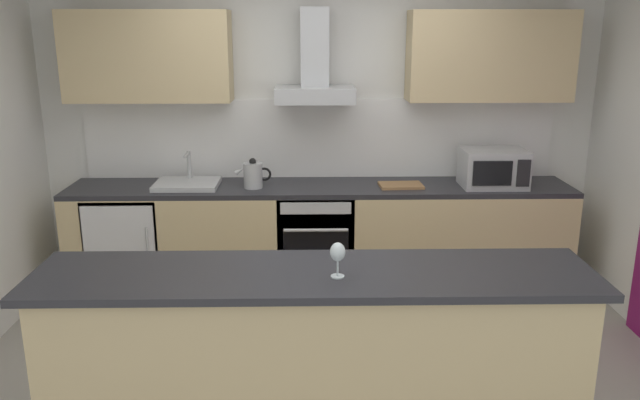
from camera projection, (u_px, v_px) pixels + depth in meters
ground at (325, 382)px, 3.93m from camera, size 5.58×4.50×0.02m
wall_back at (319, 129)px, 5.32m from camera, size 5.58×0.12×2.60m
backsplash_tile at (319, 138)px, 5.27m from camera, size 3.90×0.02×0.66m
counter_back at (320, 238)px, 5.18m from camera, size 4.03×0.60×0.90m
counter_island at (315, 355)px, 3.28m from camera, size 2.84×0.64×0.95m
upper_cabinets at (320, 56)px, 4.94m from camera, size 3.98×0.32×0.70m
oven at (315, 238)px, 5.16m from camera, size 0.60×0.62×0.80m
refrigerator at (130, 244)px, 5.13m from camera, size 0.58×0.60×0.85m
microwave at (493, 168)px, 5.00m from camera, size 0.50×0.38×0.30m
sink at (187, 183)px, 5.02m from camera, size 0.50×0.40×0.26m
kettle at (253, 175)px, 4.97m from camera, size 0.29×0.15×0.24m
range_hood at (315, 73)px, 4.93m from camera, size 0.62×0.45×0.72m
wine_glass at (338, 253)px, 3.06m from camera, size 0.08×0.08×0.18m
chopping_board at (401, 185)px, 5.03m from camera, size 0.35×0.24×0.02m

